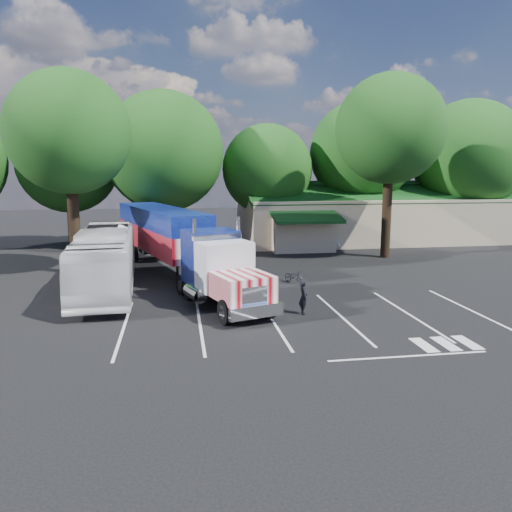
{
  "coord_description": "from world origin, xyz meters",
  "views": [
    {
      "loc": [
        -4.05,
        -26.87,
        6.6
      ],
      "look_at": [
        0.09,
        -0.82,
        2.0
      ],
      "focal_mm": 35.0,
      "sensor_mm": 36.0,
      "label": 1
    }
  ],
  "objects": [
    {
      "name": "tree_row_b",
      "position": [
        -13.0,
        17.8,
        7.13
      ],
      "size": [
        8.4,
        8.4,
        11.35
      ],
      "color": "black",
      "rests_on": "ground"
    },
    {
      "name": "ground",
      "position": [
        0.0,
        0.0,
        0.0
      ],
      "size": [
        120.0,
        120.0,
        0.0
      ],
      "primitive_type": "plane",
      "color": "black",
      "rests_on": "ground"
    },
    {
      "name": "semi_truck",
      "position": [
        -4.28,
        3.85,
        2.43
      ],
      "size": [
        8.71,
        20.24,
        4.29
      ],
      "rotation": [
        0.0,
        0.0,
        0.31
      ],
      "color": "black",
      "rests_on": "ground"
    },
    {
      "name": "tree_near_right",
      "position": [
        11.5,
        8.5,
        9.46
      ],
      "size": [
        8.0,
        8.0,
        13.5
      ],
      "color": "black",
      "rests_on": "ground"
    },
    {
      "name": "bicycle",
      "position": [
        2.63,
        1.0,
        0.41
      ],
      "size": [
        1.24,
        1.64,
        0.83
      ],
      "primitive_type": "imported",
      "rotation": [
        0.0,
        0.0,
        0.51
      ],
      "color": "black",
      "rests_on": "ground"
    },
    {
      "name": "tree_row_c",
      "position": [
        -5.0,
        16.2,
        8.04
      ],
      "size": [
        10.0,
        10.0,
        13.05
      ],
      "color": "black",
      "rests_on": "ground"
    },
    {
      "name": "tree_row_f",
      "position": [
        23.0,
        16.8,
        7.79
      ],
      "size": [
        10.4,
        10.4,
        13.0
      ],
      "color": "black",
      "rests_on": "ground"
    },
    {
      "name": "silver_sedan",
      "position": [
        7.14,
        12.86,
        0.69
      ],
      "size": [
        4.34,
        2.09,
        1.37
      ],
      "primitive_type": "imported",
      "rotation": [
        0.0,
        0.0,
        1.73
      ],
      "color": "#939699",
      "rests_on": "ground"
    },
    {
      "name": "tree_near_left",
      "position": [
        -10.5,
        6.0,
        8.81
      ],
      "size": [
        7.6,
        7.6,
        12.65
      ],
      "color": "black",
      "rests_on": "ground"
    },
    {
      "name": "event_hall",
      "position": [
        13.74,
        17.81,
        2.21
      ],
      "size": [
        24.2,
        14.12,
        5.55
      ],
      "color": "tan",
      "rests_on": "ground"
    },
    {
      "name": "tree_row_e",
      "position": [
        13.0,
        18.0,
        8.09
      ],
      "size": [
        9.6,
        9.6,
        12.9
      ],
      "color": "black",
      "rests_on": "ground"
    },
    {
      "name": "tour_bus",
      "position": [
        -8.0,
        0.89,
        1.71
      ],
      "size": [
        3.65,
        12.41,
        3.41
      ],
      "primitive_type": "imported",
      "rotation": [
        0.0,
        0.0,
        0.06
      ],
      "color": "silver",
      "rests_on": "ground"
    },
    {
      "name": "woman",
      "position": [
        1.6,
        -5.22,
        0.79
      ],
      "size": [
        0.39,
        0.58,
        1.58
      ],
      "primitive_type": "imported",
      "rotation": [
        0.0,
        0.0,
        1.55
      ],
      "color": "black",
      "rests_on": "ground"
    },
    {
      "name": "tree_row_d",
      "position": [
        4.0,
        17.5,
        6.58
      ],
      "size": [
        8.0,
        8.0,
        10.6
      ],
      "color": "black",
      "rests_on": "ground"
    }
  ]
}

